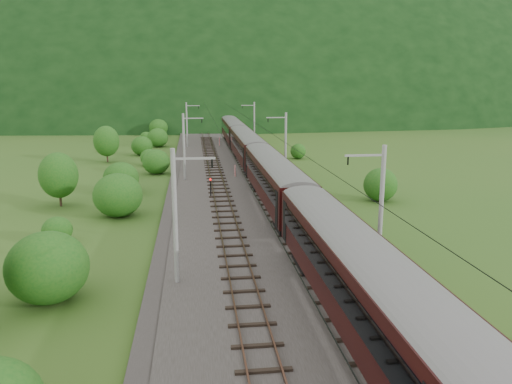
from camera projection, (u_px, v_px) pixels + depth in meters
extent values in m
plane|color=#2C591B|center=(280.00, 281.00, 30.51)|extent=(600.00, 600.00, 0.00)
cube|color=#38332D|center=(259.00, 232.00, 40.16)|extent=(14.00, 220.00, 0.30)
cube|color=#523023|center=(220.00, 229.00, 39.71)|extent=(0.08, 220.00, 0.15)
cube|color=#523023|center=(238.00, 228.00, 39.88)|extent=(0.08, 220.00, 0.15)
cube|color=black|center=(229.00, 230.00, 39.83)|extent=(2.40, 220.00, 0.12)
cube|color=#523023|center=(279.00, 227.00, 40.29)|extent=(0.08, 220.00, 0.15)
cube|color=#523023|center=(297.00, 226.00, 40.46)|extent=(0.08, 220.00, 0.15)
cube|color=black|center=(288.00, 228.00, 40.41)|extent=(2.40, 220.00, 0.12)
cylinder|color=gray|center=(175.00, 217.00, 28.83)|extent=(0.28, 0.28, 8.00)
cube|color=gray|center=(194.00, 159.00, 28.23)|extent=(2.40, 0.12, 0.12)
cylinder|color=black|center=(212.00, 163.00, 28.42)|extent=(0.10, 0.10, 0.50)
cylinder|color=gray|center=(184.00, 147.00, 59.83)|extent=(0.28, 0.28, 8.00)
cube|color=gray|center=(193.00, 118.00, 59.23)|extent=(2.40, 0.12, 0.12)
cylinder|color=black|center=(202.00, 121.00, 59.42)|extent=(0.10, 0.10, 0.50)
cylinder|color=gray|center=(187.00, 125.00, 90.83)|extent=(0.28, 0.28, 8.00)
cube|color=gray|center=(193.00, 106.00, 90.23)|extent=(2.40, 0.12, 0.12)
cylinder|color=black|center=(199.00, 107.00, 90.42)|extent=(0.10, 0.10, 0.50)
cylinder|color=gray|center=(188.00, 114.00, 121.83)|extent=(0.28, 0.28, 8.00)
cube|color=gray|center=(193.00, 100.00, 121.23)|extent=(2.40, 0.12, 0.12)
cylinder|color=black|center=(197.00, 101.00, 121.42)|extent=(0.10, 0.10, 0.50)
cylinder|color=gray|center=(189.00, 107.00, 152.83)|extent=(0.28, 0.28, 8.00)
cube|color=gray|center=(193.00, 96.00, 152.23)|extent=(2.40, 0.12, 0.12)
cylinder|color=black|center=(196.00, 97.00, 152.42)|extent=(0.10, 0.10, 0.50)
cylinder|color=gray|center=(381.00, 210.00, 30.33)|extent=(0.28, 0.28, 8.00)
cube|color=gray|center=(365.00, 155.00, 29.44)|extent=(2.40, 0.12, 0.12)
cylinder|color=black|center=(348.00, 161.00, 29.39)|extent=(0.10, 0.10, 0.50)
cylinder|color=gray|center=(286.00, 145.00, 61.33)|extent=(0.28, 0.28, 8.00)
cube|color=gray|center=(276.00, 118.00, 60.44)|extent=(2.40, 0.12, 0.12)
cylinder|color=black|center=(268.00, 120.00, 60.39)|extent=(0.10, 0.10, 0.50)
cylinder|color=gray|center=(254.00, 124.00, 92.33)|extent=(0.28, 0.28, 8.00)
cube|color=gray|center=(248.00, 105.00, 91.44)|extent=(2.40, 0.12, 0.12)
cylinder|color=black|center=(242.00, 107.00, 91.39)|extent=(0.10, 0.10, 0.50)
cylinder|color=gray|center=(239.00, 113.00, 123.33)|extent=(0.28, 0.28, 8.00)
cube|color=gray|center=(234.00, 99.00, 122.44)|extent=(2.40, 0.12, 0.12)
cylinder|color=black|center=(230.00, 101.00, 122.39)|extent=(0.10, 0.10, 0.50)
cylinder|color=gray|center=(229.00, 107.00, 154.33)|extent=(0.28, 0.28, 8.00)
cube|color=gray|center=(225.00, 96.00, 153.44)|extent=(2.40, 0.12, 0.12)
cylinder|color=black|center=(222.00, 97.00, 153.39)|extent=(0.10, 0.10, 0.50)
cylinder|color=black|center=(228.00, 146.00, 38.37)|extent=(0.03, 198.00, 0.03)
cylinder|color=black|center=(289.00, 145.00, 38.95)|extent=(0.03, 198.00, 0.03)
ellipsoid|color=black|center=(202.00, 103.00, 282.38)|extent=(504.00, 360.00, 244.00)
ellipsoid|color=black|center=(5.00, 101.00, 306.61)|extent=(336.00, 280.00, 132.00)
cube|color=black|center=(357.00, 276.00, 23.21)|extent=(3.05, 23.17, 3.16)
cylinder|color=slate|center=(359.00, 247.00, 22.91)|extent=(3.05, 23.05, 3.05)
cube|color=black|center=(325.00, 270.00, 22.94)|extent=(0.05, 20.39, 1.21)
cube|color=black|center=(390.00, 267.00, 23.32)|extent=(0.05, 20.39, 1.21)
cube|color=black|center=(315.00, 258.00, 31.51)|extent=(2.32, 3.37, 0.95)
cube|color=black|center=(274.00, 178.00, 46.64)|extent=(3.05, 23.17, 3.16)
cylinder|color=slate|center=(275.00, 163.00, 46.34)|extent=(3.05, 23.05, 3.05)
cube|color=black|center=(258.00, 175.00, 46.37)|extent=(0.05, 20.39, 1.21)
cube|color=black|center=(291.00, 174.00, 46.75)|extent=(0.05, 20.39, 1.21)
cube|color=black|center=(291.00, 223.00, 39.23)|extent=(2.32, 3.37, 0.95)
cube|color=black|center=(263.00, 183.00, 54.94)|extent=(2.32, 3.37, 0.95)
cube|color=black|center=(247.00, 146.00, 70.07)|extent=(3.05, 23.17, 3.16)
cylinder|color=slate|center=(247.00, 136.00, 69.77)|extent=(3.05, 23.05, 3.05)
cube|color=black|center=(236.00, 144.00, 69.81)|extent=(0.05, 20.39, 1.21)
cube|color=black|center=(258.00, 143.00, 70.18)|extent=(0.05, 20.39, 1.21)
cube|color=black|center=(254.00, 170.00, 62.66)|extent=(2.32, 3.37, 0.95)
cube|color=black|center=(242.00, 153.00, 78.37)|extent=(2.32, 3.37, 0.95)
cube|color=black|center=(233.00, 130.00, 93.51)|extent=(3.05, 23.17, 3.16)
cylinder|color=slate|center=(233.00, 122.00, 93.20)|extent=(3.05, 23.05, 3.05)
cube|color=black|center=(225.00, 128.00, 93.24)|extent=(0.05, 20.39, 1.21)
cube|color=black|center=(241.00, 128.00, 93.61)|extent=(0.05, 20.39, 1.21)
cube|color=black|center=(237.00, 146.00, 86.10)|extent=(2.32, 3.37, 0.95)
cube|color=black|center=(230.00, 136.00, 101.80)|extent=(2.32, 3.37, 0.95)
cube|color=navy|center=(223.00, 117.00, 126.12)|extent=(3.05, 18.95, 3.16)
cylinder|color=slate|center=(223.00, 112.00, 125.81)|extent=(3.05, 18.86, 3.05)
cube|color=black|center=(217.00, 116.00, 125.85)|extent=(0.05, 16.68, 1.21)
cube|color=black|center=(229.00, 116.00, 126.22)|extent=(0.05, 16.68, 1.21)
cube|color=black|center=(224.00, 128.00, 120.13)|extent=(2.32, 3.37, 0.95)
cube|color=black|center=(221.00, 123.00, 132.99)|extent=(2.32, 3.37, 0.95)
cube|color=gold|center=(221.00, 116.00, 135.15)|extent=(3.11, 0.50, 2.84)
cube|color=gold|center=(225.00, 121.00, 117.18)|extent=(3.11, 0.50, 2.84)
cube|color=black|center=(222.00, 108.00, 128.56)|extent=(0.08, 1.60, 0.95)
cylinder|color=red|center=(219.00, 141.00, 92.89)|extent=(0.17, 0.17, 1.57)
cylinder|color=red|center=(235.00, 171.00, 62.57)|extent=(0.15, 0.15, 1.43)
cylinder|color=black|center=(211.00, 188.00, 51.33)|extent=(0.13, 0.13, 1.80)
sphere|color=red|center=(210.00, 180.00, 51.12)|extent=(0.22, 0.22, 0.22)
ellipsoid|color=#1B5416|center=(48.00, 268.00, 27.30)|extent=(4.45, 4.45, 4.00)
ellipsoid|color=#1B5416|center=(57.00, 230.00, 37.57)|extent=(2.26, 2.26, 2.03)
ellipsoid|color=#1B5416|center=(118.00, 195.00, 44.79)|extent=(4.40, 4.40, 3.96)
ellipsoid|color=#1B5416|center=(121.00, 178.00, 54.16)|extent=(3.83, 3.83, 3.45)
ellipsoid|color=#1B5416|center=(156.00, 162.00, 65.71)|extent=(3.62, 3.62, 3.25)
ellipsoid|color=#1B5416|center=(150.00, 157.00, 72.11)|extent=(2.74, 2.74, 2.47)
ellipsoid|color=#1B5416|center=(142.00, 146.00, 82.35)|extent=(3.50, 3.50, 3.15)
ellipsoid|color=#1B5416|center=(158.00, 138.00, 92.95)|extent=(3.88, 3.88, 3.49)
ellipsoid|color=#1B5416|center=(146.00, 137.00, 100.33)|extent=(2.35, 2.35, 2.12)
ellipsoid|color=#1B5416|center=(158.00, 128.00, 111.93)|extent=(4.18, 4.18, 3.76)
ellipsoid|color=#1B5416|center=(159.00, 127.00, 120.52)|extent=(2.75, 2.75, 2.48)
cylinder|color=black|center=(60.00, 192.00, 48.66)|extent=(0.24, 0.24, 2.89)
ellipsoid|color=#1B5416|center=(58.00, 175.00, 48.31)|extent=(3.72, 3.72, 4.46)
cylinder|color=black|center=(107.00, 152.00, 75.52)|extent=(0.24, 0.24, 2.98)
ellipsoid|color=#1B5416|center=(106.00, 141.00, 75.15)|extent=(3.83, 3.83, 4.60)
ellipsoid|color=#1B5416|center=(380.00, 186.00, 50.73)|extent=(3.41, 3.41, 3.07)
ellipsoid|color=#1B5416|center=(298.00, 152.00, 78.70)|extent=(2.42, 2.42, 2.18)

